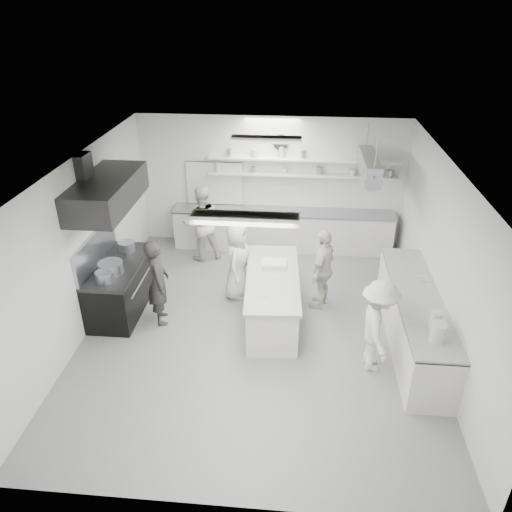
# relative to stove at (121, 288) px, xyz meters

# --- Properties ---
(floor) EXTENTS (6.00, 7.00, 0.02)m
(floor) POSITION_rel_stove_xyz_m (2.60, -0.40, -0.46)
(floor) COLOR gray
(floor) RESTS_ON ground
(ceiling) EXTENTS (6.00, 7.00, 0.02)m
(ceiling) POSITION_rel_stove_xyz_m (2.60, -0.40, 2.56)
(ceiling) COLOR white
(ceiling) RESTS_ON wall_back
(wall_back) EXTENTS (6.00, 0.04, 3.00)m
(wall_back) POSITION_rel_stove_xyz_m (2.60, 3.10, 1.05)
(wall_back) COLOR silver
(wall_back) RESTS_ON floor
(wall_front) EXTENTS (6.00, 0.04, 3.00)m
(wall_front) POSITION_rel_stove_xyz_m (2.60, -3.90, 1.05)
(wall_front) COLOR silver
(wall_front) RESTS_ON floor
(wall_left) EXTENTS (0.04, 7.00, 3.00)m
(wall_left) POSITION_rel_stove_xyz_m (-0.40, -0.40, 1.05)
(wall_left) COLOR silver
(wall_left) RESTS_ON floor
(wall_right) EXTENTS (0.04, 7.00, 3.00)m
(wall_right) POSITION_rel_stove_xyz_m (5.60, -0.40, 1.05)
(wall_right) COLOR silver
(wall_right) RESTS_ON floor
(stove) EXTENTS (0.80, 1.80, 0.90)m
(stove) POSITION_rel_stove_xyz_m (0.00, 0.00, 0.00)
(stove) COLOR black
(stove) RESTS_ON floor
(exhaust_hood) EXTENTS (0.85, 2.00, 0.50)m
(exhaust_hood) POSITION_rel_stove_xyz_m (0.00, -0.00, 1.90)
(exhaust_hood) COLOR #272729
(exhaust_hood) RESTS_ON wall_left
(back_counter) EXTENTS (5.00, 0.60, 0.92)m
(back_counter) POSITION_rel_stove_xyz_m (2.90, 2.80, 0.01)
(back_counter) COLOR silver
(back_counter) RESTS_ON floor
(shelf_lower) EXTENTS (4.20, 0.26, 0.04)m
(shelf_lower) POSITION_rel_stove_xyz_m (3.30, 2.97, 1.30)
(shelf_lower) COLOR silver
(shelf_lower) RESTS_ON wall_back
(shelf_upper) EXTENTS (4.20, 0.26, 0.04)m
(shelf_upper) POSITION_rel_stove_xyz_m (3.30, 2.97, 1.65)
(shelf_upper) COLOR silver
(shelf_upper) RESTS_ON wall_back
(pass_through_window) EXTENTS (1.30, 0.04, 1.00)m
(pass_through_window) POSITION_rel_stove_xyz_m (1.30, 3.08, 1.00)
(pass_through_window) COLOR black
(pass_through_window) RESTS_ON wall_back
(wall_clock) EXTENTS (0.32, 0.05, 0.32)m
(wall_clock) POSITION_rel_stove_xyz_m (2.80, 3.06, 2.00)
(wall_clock) COLOR white
(wall_clock) RESTS_ON wall_back
(right_counter) EXTENTS (0.74, 3.30, 0.94)m
(right_counter) POSITION_rel_stove_xyz_m (5.25, -0.60, 0.02)
(right_counter) COLOR silver
(right_counter) RESTS_ON floor
(pot_rack) EXTENTS (0.30, 1.60, 0.40)m
(pot_rack) POSITION_rel_stove_xyz_m (4.60, 2.00, 1.85)
(pot_rack) COLOR #999EA9
(pot_rack) RESTS_ON ceiling
(light_fixture_front) EXTENTS (1.30, 0.25, 0.10)m
(light_fixture_front) POSITION_rel_stove_xyz_m (2.60, -2.20, 2.49)
(light_fixture_front) COLOR silver
(light_fixture_front) RESTS_ON ceiling
(light_fixture_rear) EXTENTS (1.30, 0.25, 0.10)m
(light_fixture_rear) POSITION_rel_stove_xyz_m (2.60, 1.40, 2.49)
(light_fixture_rear) COLOR silver
(light_fixture_rear) RESTS_ON ceiling
(prep_island) EXTENTS (0.98, 2.33, 0.84)m
(prep_island) POSITION_rel_stove_xyz_m (2.84, -0.07, -0.03)
(prep_island) COLOR silver
(prep_island) RESTS_ON floor
(stove_pot) EXTENTS (0.43, 0.43, 0.26)m
(stove_pot) POSITION_rel_stove_xyz_m (0.00, -0.31, 0.59)
(stove_pot) COLOR #999EA9
(stove_pot) RESTS_ON stove
(cook_stove) EXTENTS (0.56, 0.69, 1.63)m
(cook_stove) POSITION_rel_stove_xyz_m (0.82, -0.31, 0.36)
(cook_stove) COLOR #2B2B2B
(cook_stove) RESTS_ON floor
(cook_back) EXTENTS (1.03, 0.94, 1.71)m
(cook_back) POSITION_rel_stove_xyz_m (1.14, 2.13, 0.40)
(cook_back) COLOR silver
(cook_back) RESTS_ON floor
(cook_island_left) EXTENTS (0.60, 0.83, 1.57)m
(cook_island_left) POSITION_rel_stove_xyz_m (2.12, 0.64, 0.34)
(cook_island_left) COLOR silver
(cook_island_left) RESTS_ON floor
(cook_island_right) EXTENTS (0.70, 1.01, 1.59)m
(cook_island_right) POSITION_rel_stove_xyz_m (3.74, 0.46, 0.35)
(cook_island_right) COLOR silver
(cook_island_right) RESTS_ON floor
(cook_right) EXTENTS (0.63, 1.04, 1.57)m
(cook_right) POSITION_rel_stove_xyz_m (4.53, -1.25, 0.34)
(cook_right) COLOR silver
(cook_right) RESTS_ON floor
(bowl_island_a) EXTENTS (0.31, 0.31, 0.06)m
(bowl_island_a) POSITION_rel_stove_xyz_m (2.89, 0.48, 0.42)
(bowl_island_a) COLOR #999EA9
(bowl_island_a) RESTS_ON prep_island
(bowl_island_b) EXTENTS (0.23, 0.23, 0.06)m
(bowl_island_b) POSITION_rel_stove_xyz_m (2.71, -0.70, 0.42)
(bowl_island_b) COLOR silver
(bowl_island_b) RESTS_ON prep_island
(bowl_right) EXTENTS (0.23, 0.23, 0.05)m
(bowl_right) POSITION_rel_stove_xyz_m (5.41, -0.06, 0.52)
(bowl_right) COLOR silver
(bowl_right) RESTS_ON right_counter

